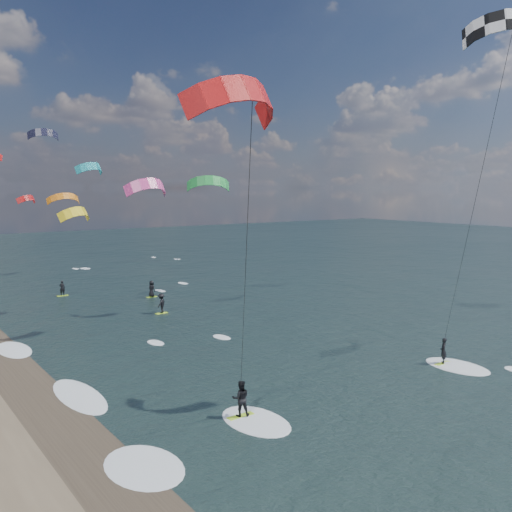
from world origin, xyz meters
TOP-DOWN VIEW (x-y plane):
  - ground at (0.00, 0.00)m, footprint 260.00×260.00m
  - wet_sand_strip at (-12.00, 10.00)m, footprint 3.00×240.00m
  - kitesurfer_near_a at (6.78, 2.58)m, footprint 7.62×9.23m
  - kitesurfer_near_b at (-7.20, 3.56)m, footprint 7.12×8.61m
  - far_kitesurfers at (2.16, 34.52)m, footprint 8.14×13.95m
  - bg_kite_field at (-0.25, 53.68)m, footprint 13.35×69.36m
  - shoreline_surf at (-10.80, 14.75)m, footprint 2.40×79.40m

SIDE VIEW (x-z plane):
  - ground at x=0.00m, z-range 0.00..0.00m
  - shoreline_surf at x=-10.80m, z-range -0.06..0.06m
  - wet_sand_strip at x=-12.00m, z-range 0.00..0.01m
  - far_kitesurfers at x=2.16m, z-range -0.03..1.72m
  - kitesurfer_near_b at x=-7.20m, z-range 2.31..17.20m
  - bg_kite_field at x=-0.25m, z-range 6.85..16.14m
  - kitesurfer_near_a at x=6.78m, z-range 4.86..24.05m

